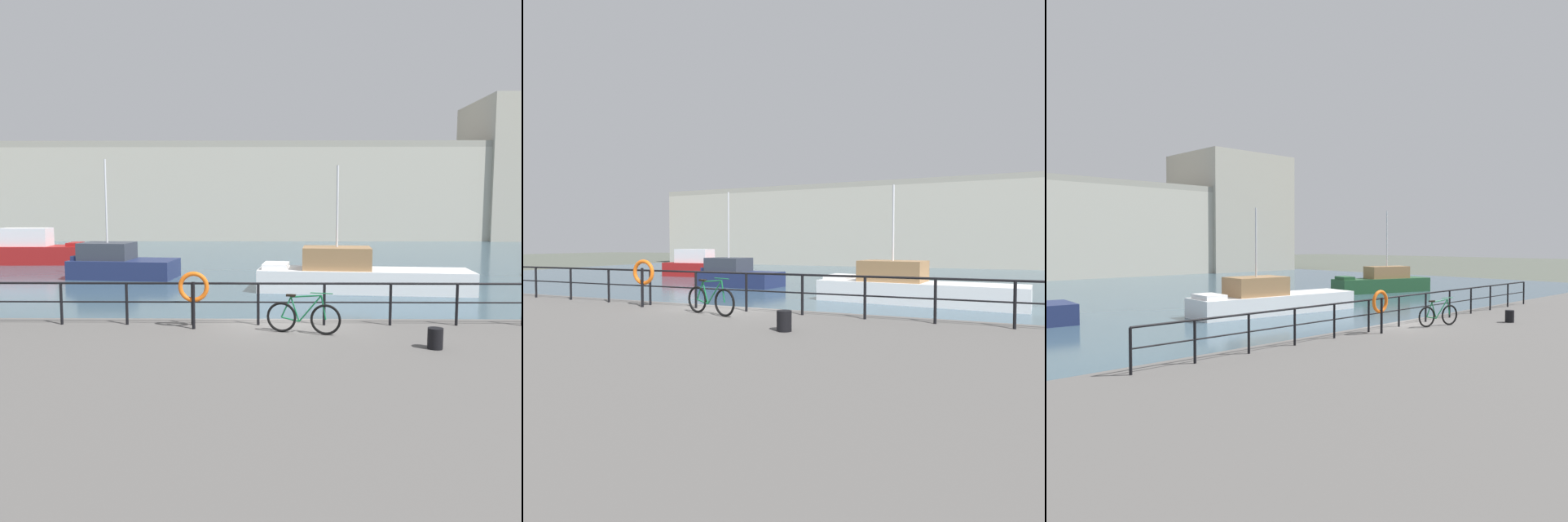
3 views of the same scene
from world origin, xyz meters
TOP-DOWN VIEW (x-y plane):
  - ground_plane at (0.00, 0.00)m, footprint 240.00×240.00m
  - water_basin at (0.00, 30.20)m, footprint 80.00×60.00m
  - quay_promenade at (0.00, -6.50)m, footprint 56.00×13.00m
  - harbor_building at (7.37, 52.24)m, footprint 76.07×12.21m
  - moored_green_narrowboat at (-8.73, 15.99)m, footprint 5.94×3.35m
  - moored_red_daysailer at (3.74, 11.35)m, footprint 10.07×3.61m
  - moored_cabin_cruiser at (-16.68, 23.15)m, footprint 6.66×2.65m
  - quay_railing at (-0.68, -0.75)m, footprint 19.86×0.07m
  - parked_bicycle at (0.38, -1.65)m, footprint 1.72×0.52m
  - mooring_bollard at (3.06, -2.97)m, footprint 0.32×0.32m
  - life_ring_stand at (-2.24, -1.15)m, footprint 0.75×0.16m

SIDE VIEW (x-z plane):
  - ground_plane at x=0.00m, z-range 0.00..0.00m
  - water_basin at x=0.00m, z-range 0.00..0.01m
  - quay_promenade at x=0.00m, z-range 0.00..1.07m
  - moored_red_daysailer at x=3.74m, z-range -2.19..3.71m
  - moored_green_narrowboat at x=-8.73m, z-range -2.50..4.07m
  - moored_cabin_cruiser at x=-16.68m, z-range -0.29..2.19m
  - mooring_bollard at x=3.06m, z-range 1.07..1.51m
  - parked_bicycle at x=0.38m, z-range 0.97..1.95m
  - quay_railing at x=-0.68m, z-range 1.27..2.35m
  - life_ring_stand at x=-2.24m, z-range 1.35..2.74m
  - harbor_building at x=7.37m, z-range -2.22..14.06m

